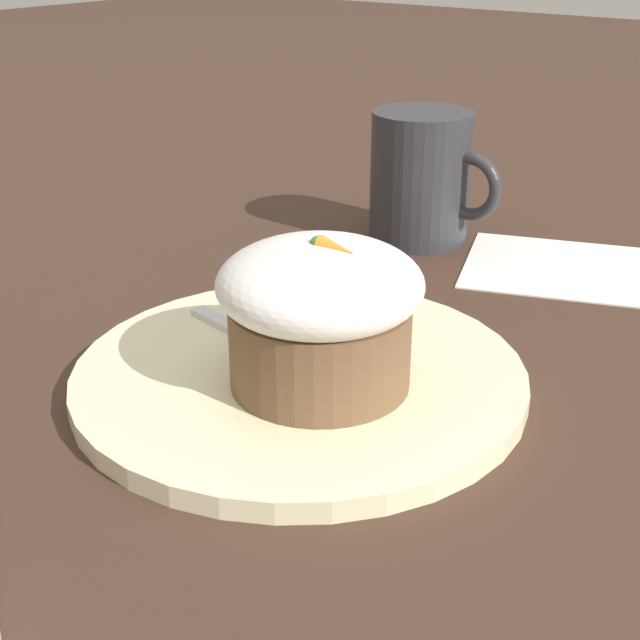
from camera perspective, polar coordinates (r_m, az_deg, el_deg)
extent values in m
plane|color=#3D281E|center=(0.50, -1.31, -4.23)|extent=(4.00, 4.00, 0.00)
cylinder|color=beige|center=(0.50, -1.32, -3.63)|extent=(0.25, 0.25, 0.01)
cylinder|color=brown|center=(0.47, 0.00, -1.60)|extent=(0.10, 0.10, 0.05)
ellipsoid|color=white|center=(0.46, 0.00, 2.35)|extent=(0.11, 0.11, 0.04)
cone|color=orange|center=(0.44, 1.09, 4.56)|extent=(0.02, 0.01, 0.01)
sphere|color=green|center=(0.45, -0.10, 4.87)|extent=(0.01, 0.01, 0.01)
cube|color=silver|center=(0.54, -5.64, -0.49)|extent=(0.07, 0.02, 0.00)
ellipsoid|color=silver|center=(0.51, -2.30, -2.04)|extent=(0.04, 0.04, 0.01)
cylinder|color=#2D2D33|center=(0.72, 6.43, 9.08)|extent=(0.08, 0.08, 0.10)
torus|color=#2D2D33|center=(0.70, 9.57, 8.42)|extent=(0.05, 0.01, 0.05)
cube|color=white|center=(0.69, 15.37, 3.26)|extent=(0.18, 0.17, 0.00)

